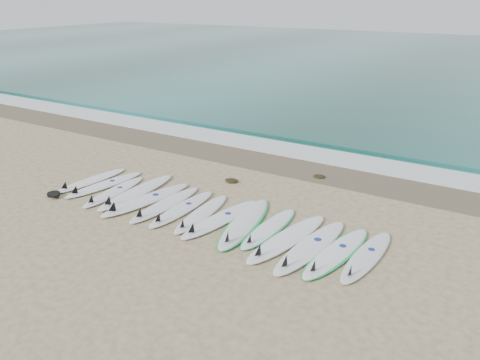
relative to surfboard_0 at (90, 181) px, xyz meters
The scene contains 23 objects.
ground 3.92m from the surfboard_0, ahead, with size 120.00×120.00×0.00m, color tan.
ocean 32.74m from the surfboard_0, 83.12° to the left, with size 120.00×55.00×0.03m, color #1E635E.
wet_sand_band 5.68m from the surfboard_0, 46.34° to the left, with size 120.00×1.80×0.01m, color brown.
foam_band 6.76m from the surfboard_0, 54.56° to the left, with size 120.00×1.40×0.04m, color silver.
wave_crest 8.03m from the surfboard_0, 60.78° to the left, with size 120.00×1.00×0.10m, color #1E635E.
surfboard_0 is the anchor object (origin of this frame).
surfboard_1 0.55m from the surfboard_0, ahead, with size 0.88×2.51×0.31m.
surfboard_2 1.17m from the surfboard_0, 12.71° to the right, with size 0.69×2.36×0.30m.
surfboard_3 1.69m from the surfboard_0, ahead, with size 0.62×2.81×0.36m.
surfboard_4 2.24m from the surfboard_0, ahead, with size 1.04×2.83×0.36m.
surfboard_5 2.83m from the surfboard_0, ahead, with size 0.56×2.53×0.32m.
surfboard_6 3.34m from the surfboard_0, ahead, with size 0.52×2.46×0.31m.
surfboard_7 3.91m from the surfboard_0, ahead, with size 0.71×2.39×0.30m.
surfboard_8 4.44m from the surfboard_0, ahead, with size 0.89×2.65×0.33m.
surfboard_9 5.03m from the surfboard_0, ahead, with size 1.13×2.86×0.35m.
surfboard_10 5.63m from the surfboard_0, ahead, with size 0.61×2.33×0.29m.
surfboard_11 6.19m from the surfboard_0, ahead, with size 1.01×2.83×0.35m.
surfboard_12 6.76m from the surfboard_0, ahead, with size 0.87×2.83×0.36m.
surfboard_13 7.30m from the surfboard_0, ahead, with size 0.95×2.62×0.32m.
surfboard_14 7.87m from the surfboard_0, ahead, with size 0.66×2.44×0.31m.
seaweed_near 3.97m from the surfboard_0, 31.72° to the left, with size 0.40×0.31×0.08m, color black.
seaweed_far 6.51m from the surfboard_0, 34.47° to the left, with size 0.36×0.28×0.07m, color black.
leash_coil 1.16m from the surfboard_0, 93.27° to the right, with size 0.46×0.36×0.11m.
Camera 1 is at (5.97, -8.23, 4.93)m, focal length 35.00 mm.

